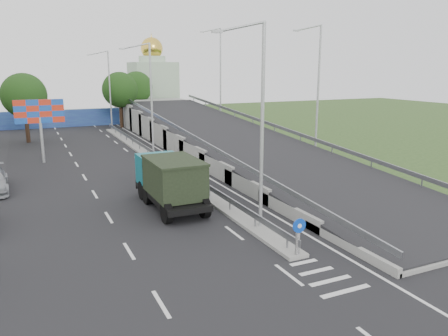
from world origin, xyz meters
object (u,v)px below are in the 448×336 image
church (153,85)px  billboard (40,115)px  lamp_post_far (108,86)px  dump_truck (170,179)px  lamp_post_near (259,117)px  lamp_post_mid (149,94)px  sign_bollard (298,237)px

church → billboard: bearing=-120.7°
lamp_post_far → church: 17.15m
church → dump_truck: 50.24m
lamp_post_near → lamp_post_mid: size_ratio=1.00×
lamp_post_near → lamp_post_far: bearing=90.0°
sign_bollard → billboard: 27.53m
lamp_post_far → dump_truck: 34.82m
sign_bollard → dump_truck: 9.79m
sign_bollard → dump_truck: (-2.76, 9.37, 0.66)m
lamp_post_near → dump_truck: (-2.87, 5.54, -4.11)m
sign_bollard → lamp_post_far: 44.08m
lamp_post_far → dump_truck: size_ratio=1.45×
lamp_post_mid → billboard: size_ratio=1.83×
sign_bollard → lamp_post_mid: size_ratio=0.17×
lamp_post_far → billboard: 20.24m
lamp_post_mid → dump_truck: size_ratio=1.45×
lamp_post_mid → dump_truck: 15.30m
lamp_post_mid → billboard: (-9.11, 2.00, -1.62)m
lamp_post_mid → billboard: lamp_post_mid is taller
billboard → dump_truck: (6.24, -16.46, -2.49)m
lamp_post_mid → lamp_post_far: bearing=90.0°
lamp_post_near → billboard: (-9.11, 22.00, -1.62)m
dump_truck → lamp_post_mid: bearing=78.4°
dump_truck → billboard: bearing=110.4°
church → dump_truck: church is taller
sign_bollard → billboard: size_ratio=0.30×
church → dump_truck: size_ratio=1.98×
lamp_post_mid → sign_bollard: bearing=-90.3°
lamp_post_near → billboard: 23.87m
lamp_post_mid → church: size_ratio=0.73×
church → lamp_post_near: bearing=-100.4°
sign_bollard → lamp_post_far: bearing=89.9°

